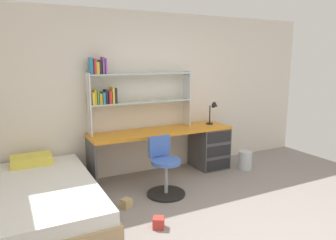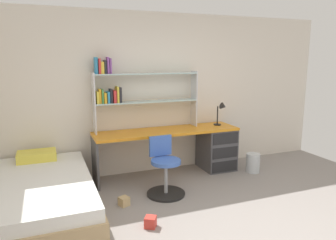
{
  "view_description": "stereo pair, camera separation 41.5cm",
  "coord_description": "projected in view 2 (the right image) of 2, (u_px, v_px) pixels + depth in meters",
  "views": [
    {
      "loc": [
        -2.12,
        -2.19,
        1.82
      ],
      "look_at": [
        -0.25,
        1.44,
        1.03
      ],
      "focal_mm": 34.1,
      "sensor_mm": 36.0,
      "label": 1
    },
    {
      "loc": [
        -1.74,
        -2.36,
        1.82
      ],
      "look_at": [
        -0.25,
        1.44,
        1.03
      ],
      "focal_mm": 34.1,
      "sensor_mm": 36.0,
      "label": 2
    }
  ],
  "objects": [
    {
      "name": "bed_platform",
      "position": [
        38.0,
        198.0,
        3.69
      ],
      "size": [
        1.26,
        2.06,
        0.58
      ],
      "color": "tan",
      "rests_on": "ground_plane"
    },
    {
      "name": "desk",
      "position": [
        202.0,
        145.0,
        5.22
      ],
      "size": [
        2.27,
        0.58,
        0.73
      ],
      "color": "orange",
      "rests_on": "ground_plane"
    },
    {
      "name": "room_shell",
      "position": [
        90.0,
        109.0,
        3.58
      ],
      "size": [
        6.06,
        5.88,
        2.53
      ],
      "color": "silver",
      "rests_on": "ground_plane"
    },
    {
      "name": "bookshelf_hutch",
      "position": [
        131.0,
        89.0,
        4.79
      ],
      "size": [
        1.63,
        0.22,
        1.11
      ],
      "color": "silver",
      "rests_on": "desk"
    },
    {
      "name": "toy_block_red_2",
      "position": [
        150.0,
        222.0,
        3.49
      ],
      "size": [
        0.16,
        0.16,
        0.12
      ],
      "primitive_type": "cube",
      "rotation": [
        0.0,
        0.0,
        1.02
      ],
      "color": "red",
      "rests_on": "ground_plane"
    },
    {
      "name": "toy_block_natural_0",
      "position": [
        124.0,
        201.0,
        4.0
      ],
      "size": [
        0.15,
        0.15,
        0.11
      ],
      "primitive_type": "cube",
      "rotation": [
        0.0,
        0.0,
        0.38
      ],
      "color": "tan",
      "rests_on": "ground_plane"
    },
    {
      "name": "swivel_chair",
      "position": [
        165.0,
        172.0,
        4.3
      ],
      "size": [
        0.52,
        0.52,
        0.78
      ],
      "color": "black",
      "rests_on": "ground_plane"
    },
    {
      "name": "desk_lamp",
      "position": [
        222.0,
        110.0,
        5.25
      ],
      "size": [
        0.2,
        0.17,
        0.38
      ],
      "color": "black",
      "rests_on": "desk"
    },
    {
      "name": "waste_bin",
      "position": [
        253.0,
        163.0,
        5.17
      ],
      "size": [
        0.22,
        0.22,
        0.31
      ],
      "primitive_type": "cylinder",
      "color": "silver",
      "rests_on": "ground_plane"
    }
  ]
}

